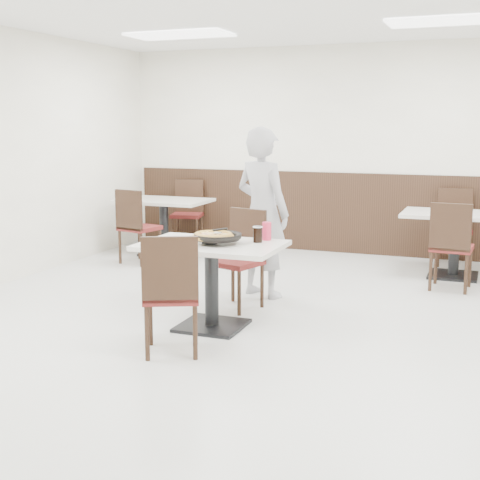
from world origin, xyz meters
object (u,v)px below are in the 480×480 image
(pizza, at_px, (213,237))
(side_plate, at_px, (162,242))
(chair_far, at_px, (236,260))
(diner_person, at_px, (262,213))
(bg_chair_right_far, at_px, (454,228))
(bg_chair_left_near, at_px, (140,226))
(chair_near, at_px, (171,293))
(bg_table_left, at_px, (164,227))
(bg_table_right, at_px, (455,245))
(cola_glass, at_px, (258,235))
(bg_chair_left_far, at_px, (187,213))
(red_cup, at_px, (267,231))
(pizza_pan, at_px, (218,239))
(bg_chair_right_near, at_px, (452,246))
(main_table, at_px, (212,286))

(pizza, relative_size, side_plate, 2.15)
(chair_far, distance_m, diner_person, 0.68)
(bg_chair_right_far, bearing_deg, bg_chair_left_near, 13.75)
(chair_near, height_order, bg_table_left, chair_near)
(chair_near, xyz_separation_m, bg_table_right, (1.88, 3.52, -0.10))
(cola_glass, xyz_separation_m, bg_chair_left_near, (-2.30, 2.01, -0.34))
(pizza, xyz_separation_m, bg_chair_left_far, (-1.93, 3.51, -0.34))
(pizza, xyz_separation_m, bg_chair_left_near, (-1.97, 2.21, -0.34))
(cola_glass, bearing_deg, bg_table_right, 60.48)
(red_cup, bearing_deg, cola_glass, -104.78)
(chair_near, xyz_separation_m, bg_table_left, (-1.89, 3.52, -0.10))
(cola_glass, bearing_deg, bg_chair_right_far, 66.42)
(chair_far, distance_m, pizza, 0.75)
(chair_near, relative_size, bg_table_left, 0.79)
(bg_chair_right_far, bearing_deg, side_plate, 53.45)
(red_cup, relative_size, bg_chair_left_far, 0.17)
(bg_chair_right_far, bearing_deg, chair_near, 61.05)
(chair_near, xyz_separation_m, pizza_pan, (0.10, 0.70, 0.32))
(chair_far, height_order, side_plate, chair_far)
(chair_near, distance_m, red_cup, 1.16)
(cola_glass, relative_size, bg_chair_left_far, 0.14)
(chair_near, relative_size, chair_far, 1.00)
(diner_person, bearing_deg, bg_chair_right_far, -106.46)
(chair_far, relative_size, bg_chair_left_near, 1.00)
(red_cup, relative_size, bg_chair_right_near, 0.17)
(pizza, bearing_deg, bg_chair_right_near, 50.32)
(pizza, xyz_separation_m, side_plate, (-0.43, -0.12, -0.05))
(diner_person, height_order, bg_chair_right_near, diner_person)
(pizza_pan, bearing_deg, cola_glass, 32.51)
(diner_person, bearing_deg, red_cup, 132.50)
(chair_near, bearing_deg, diner_person, 63.02)
(main_table, xyz_separation_m, red_cup, (0.39, 0.32, 0.45))
(chair_far, xyz_separation_m, side_plate, (-0.37, -0.79, 0.28))
(cola_glass, bearing_deg, chair_far, 129.51)
(chair_near, distance_m, pizza, 0.76)
(pizza_pan, bearing_deg, main_table, 175.57)
(bg_chair_left_near, xyz_separation_m, bg_chair_right_far, (3.74, 1.29, 0.00))
(chair_near, height_order, diner_person, diner_person)
(cola_glass, distance_m, diner_person, 1.07)
(bg_table_left, bearing_deg, chair_near, -61.76)
(pizza, xyz_separation_m, bg_table_left, (-1.95, 2.84, -0.44))
(bg_chair_left_far, bearing_deg, bg_chair_right_near, 147.62)
(cola_glass, relative_size, bg_table_right, 0.11)
(red_cup, xyz_separation_m, bg_chair_right_far, (1.41, 3.17, -0.35))
(diner_person, relative_size, bg_chair_right_far, 1.82)
(pizza, bearing_deg, side_plate, -163.71)
(side_plate, bearing_deg, chair_far, 64.82)
(main_table, bearing_deg, pizza, -36.18)
(chair_near, distance_m, bg_chair_left_near, 3.47)
(bg_chair_left_near, distance_m, bg_chair_right_near, 3.80)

